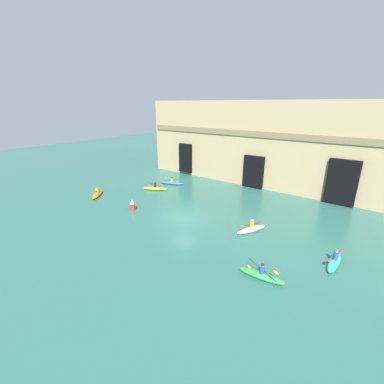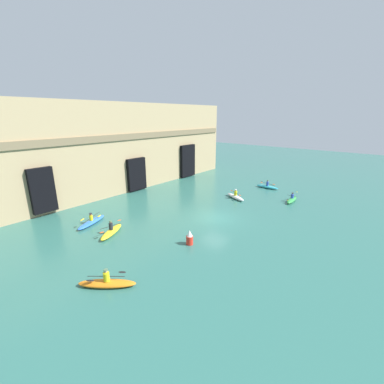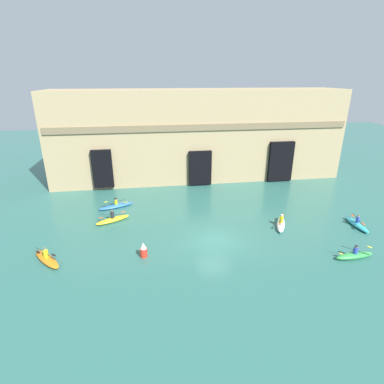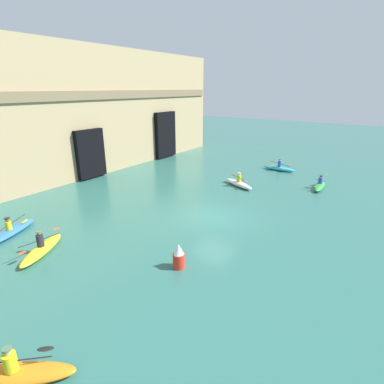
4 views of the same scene
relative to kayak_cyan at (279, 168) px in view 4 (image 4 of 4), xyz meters
name	(u,v)px [view 4 (image 4 of 4)]	position (x,y,z in m)	size (l,w,h in m)	color
ground_plane	(215,217)	(-13.22, -0.53, -0.24)	(120.00, 120.00, 0.00)	#2D665B
cliff_bluff	(66,112)	(-11.68, 16.26, 5.33)	(36.37, 6.91, 11.18)	tan
kayak_cyan	(279,168)	(0.00, 0.00, 0.00)	(0.74, 3.17, 1.16)	#33B2C6
kayak_orange	(13,373)	(-25.95, -1.60, -0.01)	(2.76, 3.13, 1.13)	orange
kayak_yellow	(42,249)	(-21.80, 4.22, 0.01)	(3.20, 2.18, 1.19)	yellow
kayak_green	(320,185)	(-3.49, -4.58, 0.01)	(3.09, 0.92, 1.07)	green
kayak_blue	(10,232)	(-21.75, 7.48, -0.03)	(3.62, 2.10, 1.05)	blue
kayak_white	(239,183)	(-6.75, 1.03, 0.02)	(1.95, 3.16, 1.15)	white
marker_buoy	(179,257)	(-18.95, -2.04, 0.31)	(0.54, 0.54, 1.19)	red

